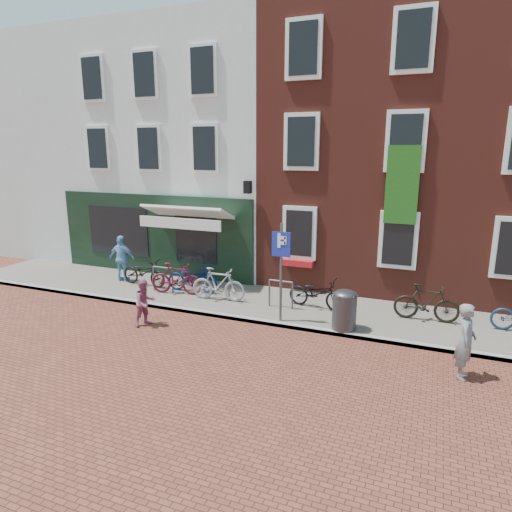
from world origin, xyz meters
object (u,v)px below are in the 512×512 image
at_px(cafe_person, 122,258).
at_px(bicycle_5, 426,303).
at_px(bicycle_3, 218,284).
at_px(bicycle_2, 193,278).
at_px(bicycle_0, 144,272).
at_px(bicycle_1, 176,278).
at_px(boy, 145,303).
at_px(bicycle_4, 317,293).
at_px(litter_bin, 345,308).
at_px(parking_sign, 281,259).
at_px(woman, 466,341).

height_order(cafe_person, bicycle_5, cafe_person).
bearing_deg(bicycle_3, bicycle_2, 63.19).
bearing_deg(bicycle_5, bicycle_0, 89.46).
xyz_separation_m(cafe_person, bicycle_1, (2.50, -0.55, -0.30)).
height_order(boy, bicycle_4, boy).
relative_size(bicycle_1, bicycle_2, 0.97).
distance_m(bicycle_0, bicycle_5, 8.90).
distance_m(litter_bin, cafe_person, 8.13).
relative_size(cafe_person, bicycle_4, 0.93).
height_order(litter_bin, bicycle_0, litter_bin).
relative_size(boy, cafe_person, 0.79).
height_order(litter_bin, bicycle_2, litter_bin).
xyz_separation_m(litter_bin, parking_sign, (-1.70, -0.06, 1.13)).
height_order(cafe_person, bicycle_1, cafe_person).
relative_size(boy, bicycle_1, 0.75).
distance_m(bicycle_2, bicycle_4, 4.10).
bearing_deg(boy, litter_bin, -49.67).
xyz_separation_m(boy, bicycle_4, (3.97, 2.74, -0.08)).
bearing_deg(bicycle_2, bicycle_3, -114.79).
height_order(bicycle_1, bicycle_3, same).
bearing_deg(cafe_person, parking_sign, 158.95).
height_order(woman, bicycle_2, woman).
distance_m(bicycle_1, bicycle_5, 7.43).
xyz_separation_m(litter_bin, bicycle_2, (-5.14, 1.26, -0.13)).
bearing_deg(bicycle_4, bicycle_0, 98.42).
bearing_deg(parking_sign, woman, -16.46).
distance_m(woman, bicycle_3, 7.07).
xyz_separation_m(parking_sign, woman, (4.43, -1.31, -1.02)).
bearing_deg(bicycle_2, boy, 178.72).
distance_m(litter_bin, bicycle_1, 5.56).
distance_m(cafe_person, bicycle_5, 9.92).
bearing_deg(bicycle_3, bicycle_0, 76.18).
xyz_separation_m(bicycle_2, bicycle_5, (7.05, 0.15, 0.05)).
bearing_deg(bicycle_0, bicycle_4, -84.77).
bearing_deg(bicycle_1, bicycle_3, -101.99).
height_order(bicycle_2, bicycle_5, bicycle_5).
height_order(litter_bin, cafe_person, cafe_person).
height_order(boy, bicycle_0, boy).
bearing_deg(bicycle_3, bicycle_1, 82.29).
distance_m(woman, boy, 7.75).
relative_size(bicycle_1, bicycle_4, 0.97).
height_order(bicycle_1, bicycle_2, bicycle_1).
distance_m(parking_sign, bicycle_3, 2.74).
bearing_deg(bicycle_4, parking_sign, 161.77).
height_order(bicycle_2, bicycle_3, bicycle_3).
relative_size(parking_sign, bicycle_4, 1.53).
xyz_separation_m(litter_bin, bicycle_3, (-3.99, 0.82, -0.08)).
relative_size(woman, bicycle_2, 0.92).
relative_size(litter_bin, bicycle_5, 0.67).
distance_m(parking_sign, bicycle_2, 3.89).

